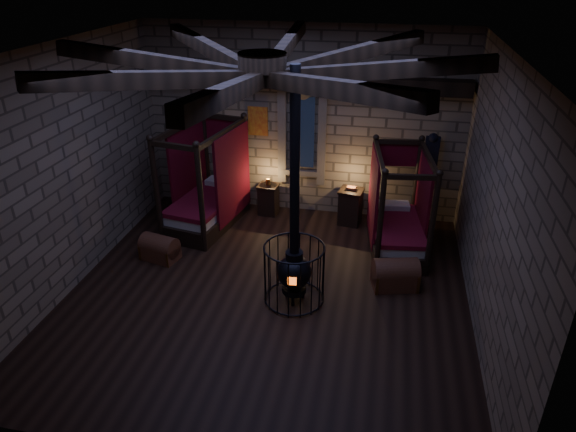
% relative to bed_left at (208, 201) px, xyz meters
% --- Properties ---
extents(room, '(7.02, 7.02, 4.29)m').
position_rel_bed_left_xyz_m(room, '(1.91, -2.30, 3.19)').
color(room, black).
rests_on(room, ground).
extents(bed_left, '(1.47, 2.30, 2.24)m').
position_rel_bed_left_xyz_m(bed_left, '(0.00, 0.00, 0.00)').
color(bed_left, black).
rests_on(bed_left, ground).
extents(bed_right, '(1.27, 2.07, 2.04)m').
position_rel_bed_left_xyz_m(bed_right, '(4.11, -0.28, -0.05)').
color(bed_right, black).
rests_on(bed_right, ground).
extents(trunk_left, '(0.79, 0.60, 0.52)m').
position_rel_bed_left_xyz_m(trunk_left, '(-0.45, -1.64, -0.32)').
color(trunk_left, brown).
rests_on(trunk_left, ground).
extents(trunk_right, '(0.89, 0.69, 0.58)m').
position_rel_bed_left_xyz_m(trunk_right, '(4.13, -1.71, -0.29)').
color(trunk_right, brown).
rests_on(trunk_right, ground).
extents(nightstand_left, '(0.48, 0.46, 0.88)m').
position_rel_bed_left_xyz_m(nightstand_left, '(1.20, 0.73, -0.18)').
color(nightstand_left, black).
rests_on(nightstand_left, ground).
extents(nightstand_right, '(0.58, 0.56, 0.89)m').
position_rel_bed_left_xyz_m(nightstand_right, '(3.10, 0.62, -0.14)').
color(nightstand_right, black).
rests_on(nightstand_right, ground).
extents(stove, '(1.05, 1.05, 4.05)m').
position_rel_bed_left_xyz_m(stove, '(2.41, -2.46, 0.09)').
color(stove, black).
rests_on(stove, ground).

